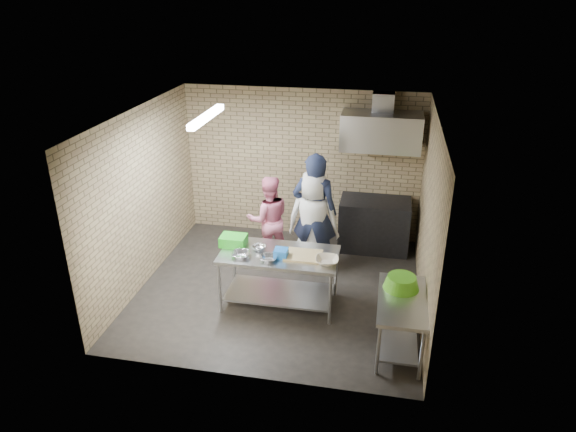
{
  "coord_description": "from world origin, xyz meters",
  "views": [
    {
      "loc": [
        1.45,
        -6.73,
        4.35
      ],
      "look_at": [
        0.1,
        0.2,
        1.15
      ],
      "focal_mm": 32.59,
      "sensor_mm": 36.0,
      "label": 1
    }
  ],
  "objects_px": {
    "green_crate": "(233,240)",
    "man_navy": "(314,213)",
    "side_counter": "(400,324)",
    "woman_pink": "(269,219)",
    "stove": "(374,225)",
    "bottle_green": "(409,135)",
    "prep_table": "(279,279)",
    "bottle_red": "(384,133)",
    "green_basin": "(401,282)",
    "woman_white": "(313,221)",
    "blue_tub": "(281,253)"
  },
  "relations": [
    {
      "from": "blue_tub",
      "to": "green_basin",
      "type": "distance_m",
      "value": 1.69
    },
    {
      "from": "bottle_green",
      "to": "woman_pink",
      "type": "height_order",
      "value": "bottle_green"
    },
    {
      "from": "blue_tub",
      "to": "woman_pink",
      "type": "height_order",
      "value": "woman_pink"
    },
    {
      "from": "blue_tub",
      "to": "woman_pink",
      "type": "bearing_deg",
      "value": 109.82
    },
    {
      "from": "stove",
      "to": "green_basin",
      "type": "xyz_separation_m",
      "value": [
        0.43,
        -2.5,
        0.38
      ]
    },
    {
      "from": "stove",
      "to": "green_crate",
      "type": "xyz_separation_m",
      "value": [
        -1.96,
        -1.92,
        0.46
      ]
    },
    {
      "from": "stove",
      "to": "woman_white",
      "type": "relative_size",
      "value": 0.71
    },
    {
      "from": "woman_white",
      "to": "woman_pink",
      "type": "bearing_deg",
      "value": -9.32
    },
    {
      "from": "prep_table",
      "to": "blue_tub",
      "type": "distance_m",
      "value": 0.49
    },
    {
      "from": "blue_tub",
      "to": "bottle_red",
      "type": "relative_size",
      "value": 1.03
    },
    {
      "from": "blue_tub",
      "to": "man_navy",
      "type": "distance_m",
      "value": 1.26
    },
    {
      "from": "green_basin",
      "to": "man_navy",
      "type": "height_order",
      "value": "man_navy"
    },
    {
      "from": "bottle_red",
      "to": "woman_pink",
      "type": "bearing_deg",
      "value": -150.27
    },
    {
      "from": "side_counter",
      "to": "woman_pink",
      "type": "bearing_deg",
      "value": 137.4
    },
    {
      "from": "green_basin",
      "to": "bottle_green",
      "type": "bearing_deg",
      "value": 89.58
    },
    {
      "from": "bottle_red",
      "to": "woman_white",
      "type": "xyz_separation_m",
      "value": [
        -1.0,
        -1.15,
        -1.18
      ]
    },
    {
      "from": "stove",
      "to": "woman_white",
      "type": "bearing_deg",
      "value": -135.99
    },
    {
      "from": "bottle_green",
      "to": "woman_pink",
      "type": "bearing_deg",
      "value": -155.05
    },
    {
      "from": "prep_table",
      "to": "woman_white",
      "type": "xyz_separation_m",
      "value": [
        0.32,
        1.12,
        0.43
      ]
    },
    {
      "from": "green_crate",
      "to": "bottle_green",
      "type": "bearing_deg",
      "value": 41.77
    },
    {
      "from": "green_crate",
      "to": "woman_pink",
      "type": "relative_size",
      "value": 0.25
    },
    {
      "from": "side_counter",
      "to": "bottle_red",
      "type": "height_order",
      "value": "bottle_red"
    },
    {
      "from": "green_basin",
      "to": "man_navy",
      "type": "bearing_deg",
      "value": 130.55
    },
    {
      "from": "green_basin",
      "to": "bottle_green",
      "type": "relative_size",
      "value": 3.07
    },
    {
      "from": "side_counter",
      "to": "blue_tub",
      "type": "height_order",
      "value": "blue_tub"
    },
    {
      "from": "side_counter",
      "to": "bottle_green",
      "type": "bearing_deg",
      "value": 90.0
    },
    {
      "from": "side_counter",
      "to": "stove",
      "type": "bearing_deg",
      "value": 99.29
    },
    {
      "from": "prep_table",
      "to": "man_navy",
      "type": "height_order",
      "value": "man_navy"
    },
    {
      "from": "green_basin",
      "to": "woman_pink",
      "type": "height_order",
      "value": "woman_pink"
    },
    {
      "from": "side_counter",
      "to": "man_navy",
      "type": "distance_m",
      "value": 2.38
    },
    {
      "from": "bottle_red",
      "to": "woman_white",
      "type": "relative_size",
      "value": 0.11
    },
    {
      "from": "blue_tub",
      "to": "bottle_red",
      "type": "distance_m",
      "value": 2.92
    },
    {
      "from": "prep_table",
      "to": "bottle_green",
      "type": "height_order",
      "value": "bottle_green"
    },
    {
      "from": "side_counter",
      "to": "green_basin",
      "type": "xyz_separation_m",
      "value": [
        -0.02,
        0.25,
        0.46
      ]
    },
    {
      "from": "prep_table",
      "to": "man_navy",
      "type": "bearing_deg",
      "value": 73.39
    },
    {
      "from": "side_counter",
      "to": "man_navy",
      "type": "height_order",
      "value": "man_navy"
    },
    {
      "from": "stove",
      "to": "bottle_green",
      "type": "distance_m",
      "value": 1.65
    },
    {
      "from": "prep_table",
      "to": "woman_pink",
      "type": "bearing_deg",
      "value": 109.26
    },
    {
      "from": "prep_table",
      "to": "woman_pink",
      "type": "xyz_separation_m",
      "value": [
        -0.44,
        1.27,
        0.33
      ]
    },
    {
      "from": "side_counter",
      "to": "stove",
      "type": "distance_m",
      "value": 2.79
    },
    {
      "from": "man_navy",
      "to": "green_crate",
      "type": "bearing_deg",
      "value": 48.87
    },
    {
      "from": "woman_white",
      "to": "man_navy",
      "type": "bearing_deg",
      "value": -170.71
    },
    {
      "from": "prep_table",
      "to": "man_navy",
      "type": "xyz_separation_m",
      "value": [
        0.34,
        1.13,
        0.57
      ]
    },
    {
      "from": "woman_white",
      "to": "bottle_red",
      "type": "bearing_deg",
      "value": -129.04
    },
    {
      "from": "green_crate",
      "to": "man_navy",
      "type": "bearing_deg",
      "value": 44.14
    },
    {
      "from": "blue_tub",
      "to": "bottle_red",
      "type": "bearing_deg",
      "value": 61.98
    },
    {
      "from": "side_counter",
      "to": "green_crate",
      "type": "height_order",
      "value": "green_crate"
    },
    {
      "from": "bottle_red",
      "to": "green_basin",
      "type": "bearing_deg",
      "value": -82.1
    },
    {
      "from": "prep_table",
      "to": "woman_pink",
      "type": "relative_size",
      "value": 1.11
    },
    {
      "from": "side_counter",
      "to": "man_navy",
      "type": "relative_size",
      "value": 0.61
    }
  ]
}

